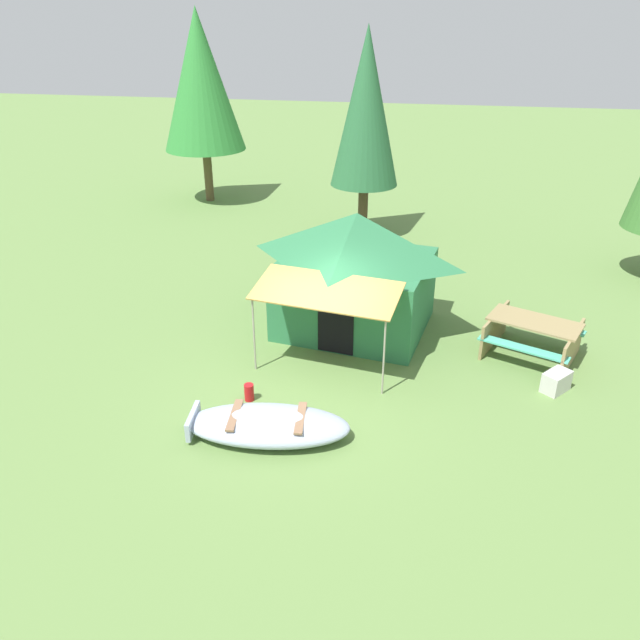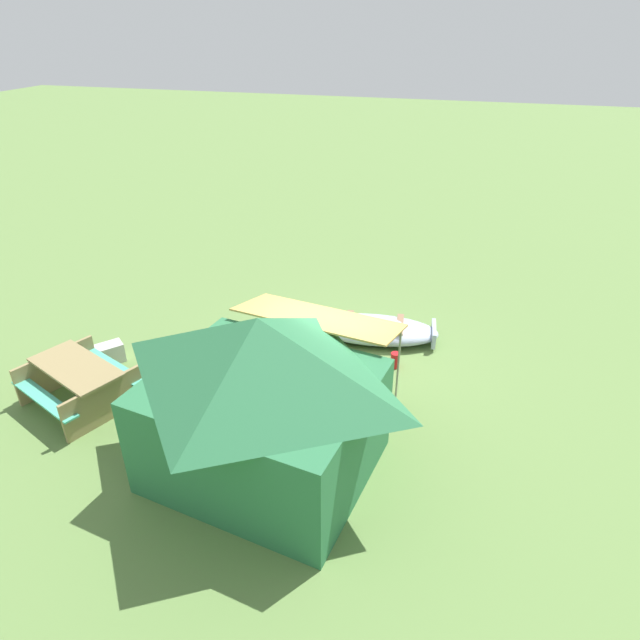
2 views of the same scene
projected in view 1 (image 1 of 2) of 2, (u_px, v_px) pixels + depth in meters
ground_plane at (313, 384)px, 11.75m from camera, size 80.00×80.00×0.00m
beached_rowboat at (267, 425)px, 10.21m from camera, size 2.86×1.46×0.44m
canvas_cabin_tent at (355, 270)px, 13.26m from camera, size 3.73×4.37×2.63m
picnic_table at (533, 334)px, 12.50m from camera, size 2.23×2.11×0.79m
cooler_box at (556, 381)px, 11.45m from camera, size 0.60×0.63×0.39m
fuel_can at (249, 392)px, 11.19m from camera, size 0.20×0.20×0.32m
pine_tree_back_right at (366, 109)px, 17.94m from camera, size 2.05×2.05×6.09m
pine_tree_far_center at (201, 81)px, 21.23m from camera, size 2.88×2.88×6.54m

